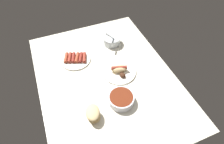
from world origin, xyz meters
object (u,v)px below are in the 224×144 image
plate_sausages (75,59)px  plate_hotdog_assembled (119,70)px  bread_stack (93,114)px  bowl_coleslaw (112,40)px  bowl_chili (121,99)px

plate_sausages → plate_hotdog_assembled: (23.24, 25.28, 0.47)cm
plate_hotdog_assembled → bread_stack: (25.85, -27.61, 1.95)cm
bowl_coleslaw → plate_sausages: size_ratio=0.69×
bowl_chili → plate_sausages: bowl_chili is taller
bowl_coleslaw → plate_sausages: 32.83cm
bowl_coleslaw → plate_hotdog_assembled: (30.37, -6.69, -1.79)cm
plate_sausages → bowl_chili: bearing=20.4°
bowl_chili → bowl_coleslaw: size_ratio=1.04×
bowl_coleslaw → bread_stack: bowl_coleslaw is taller
bowl_coleslaw → plate_hotdog_assembled: size_ratio=0.64×
bowl_chili → bowl_coleslaw: bowl_coleslaw is taller
plate_hotdog_assembled → bread_stack: bread_stack is taller
plate_sausages → plate_hotdog_assembled: bearing=47.4°
bowl_chili → plate_hotdog_assembled: 23.91cm
bowl_chili → plate_sausages: size_ratio=0.72×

